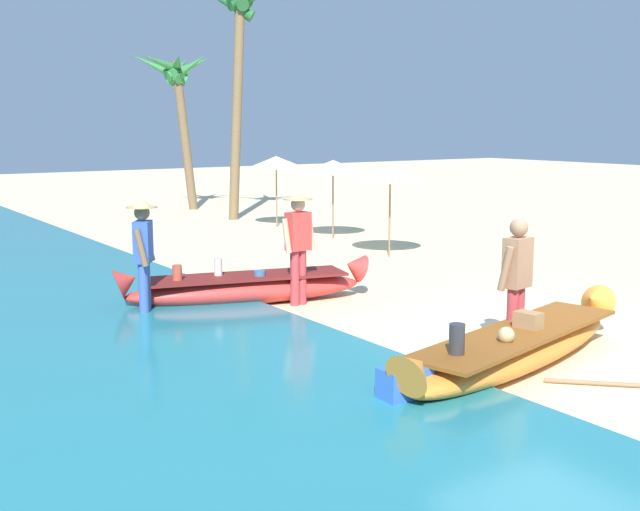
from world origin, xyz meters
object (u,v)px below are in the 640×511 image
Objects in this scene: boat_red_midground at (246,288)px; palm_tree_tall_inland at (238,30)px; palm_tree_leaning_seaward at (176,81)px; boat_orange_foreground at (518,348)px; person_vendor_assistant at (143,249)px; person_tourist_customer at (517,278)px; cooler_box at (405,387)px; person_vendor_hatted at (298,239)px.

boat_red_midground is 12.43m from palm_tree_tall_inland.
palm_tree_leaning_seaward is at bearing 99.44° from palm_tree_tall_inland.
boat_orange_foreground is 2.57× the size of person_vendor_assistant.
person_tourist_customer reaches higher than cooler_box.
boat_orange_foreground is at bearing -134.00° from person_tourist_customer.
person_vendor_assistant is 12.94m from palm_tree_tall_inland.
person_vendor_hatted is (-0.33, 4.15, 0.78)m from boat_orange_foreground.
palm_tree_leaning_seaward reaches higher than cooler_box.
palm_tree_leaning_seaward is at bearing 73.51° from cooler_box.
boat_red_midground is (-0.98, 4.66, 0.01)m from boat_orange_foreground.
palm_tree_tall_inland reaches higher than person_vendor_assistant.
palm_tree_tall_inland reaches higher than boat_orange_foreground.
person_vendor_assistant reaches higher than boat_red_midground.
person_tourist_customer is at bearing -101.00° from palm_tree_leaning_seaward.
boat_orange_foreground is 1.89m from cooler_box.
boat_red_midground reaches higher than cooler_box.
palm_tree_tall_inland is at bearing 74.60° from person_tourist_customer.
palm_tree_tall_inland is 16.94m from cooler_box.
boat_red_midground is 4.49m from person_tourist_customer.
boat_red_midground is at bearing -118.05° from palm_tree_tall_inland.
palm_tree_tall_inland is 1.36× the size of palm_tree_leaning_seaward.
boat_red_midground is 0.58× the size of palm_tree_tall_inland.
palm_tree_tall_inland is at bearing 68.30° from cooler_box.
person_tourist_customer is 5.21m from person_vendor_assistant.
boat_orange_foreground is 1.11× the size of boat_red_midground.
boat_orange_foreground reaches higher than boat_red_midground.
palm_tree_tall_inland is (5.32, 9.99, 5.14)m from boat_red_midground.
palm_tree_leaning_seaward is (4.79, 13.18, 3.84)m from boat_red_midground.
palm_tree_leaning_seaward reaches higher than person_tourist_customer.
person_vendor_hatted is 0.26× the size of palm_tree_tall_inland.
boat_red_midground is 2.31× the size of person_vendor_assistant.
person_vendor_hatted reaches higher than boat_orange_foreground.
boat_red_midground is 1.12m from person_vendor_hatted.
person_tourist_customer is (0.43, 0.45, 0.69)m from boat_orange_foreground.
boat_orange_foreground is 4.76m from boat_red_midground.
boat_red_midground is 2.42× the size of person_tourist_customer.
boat_red_midground is at bearing 108.54° from person_tourist_customer.
person_tourist_customer is at bearing -105.40° from palm_tree_tall_inland.
boat_orange_foreground is at bearing -106.51° from palm_tree_tall_inland.
palm_tree_tall_inland is at bearing 61.95° from boat_red_midground.
person_vendor_hatted is 12.30m from palm_tree_tall_inland.
person_tourist_customer is at bearing -54.12° from person_vendor_assistant.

